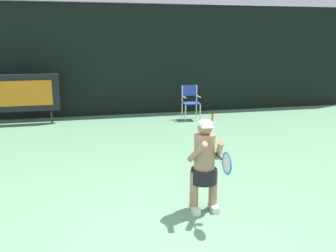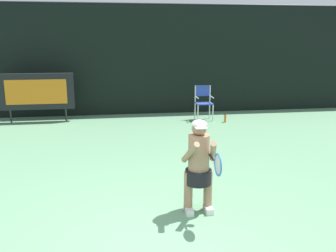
% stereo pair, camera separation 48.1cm
% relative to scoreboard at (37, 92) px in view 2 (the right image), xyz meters
% --- Properties ---
extents(backdrop_screen, '(18.00, 0.12, 3.66)m').
position_rel_scoreboard_xyz_m(backdrop_screen, '(2.79, 0.84, 0.86)').
color(backdrop_screen, black).
rests_on(backdrop_screen, ground).
extents(scoreboard, '(2.20, 0.21, 1.50)m').
position_rel_scoreboard_xyz_m(scoreboard, '(0.00, 0.00, 0.00)').
color(scoreboard, black).
rests_on(scoreboard, ground).
extents(umpire_chair, '(0.52, 0.44, 1.08)m').
position_rel_scoreboard_xyz_m(umpire_chair, '(5.12, -0.47, -0.33)').
color(umpire_chair, white).
rests_on(umpire_chair, ground).
extents(water_bottle, '(0.07, 0.07, 0.27)m').
position_rel_scoreboard_xyz_m(water_bottle, '(5.70, -0.95, -0.82)').
color(water_bottle, orange).
rests_on(water_bottle, ground).
extents(tennis_player, '(0.52, 0.59, 1.41)m').
position_rel_scoreboard_xyz_m(tennis_player, '(3.47, -6.76, -0.19)').
color(tennis_player, white).
rests_on(tennis_player, ground).
extents(tennis_racket, '(0.03, 0.60, 0.31)m').
position_rel_scoreboard_xyz_m(tennis_racket, '(3.59, -7.27, -0.03)').
color(tennis_racket, black).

